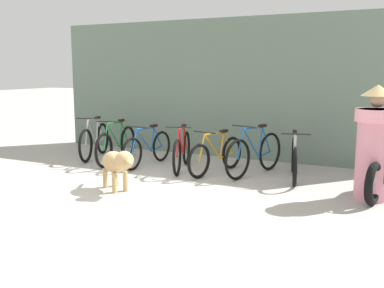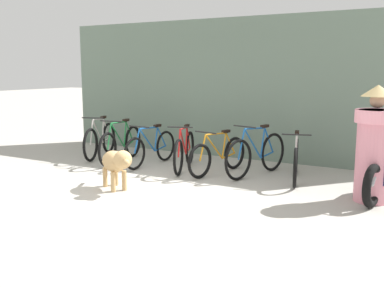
{
  "view_description": "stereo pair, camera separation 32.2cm",
  "coord_description": "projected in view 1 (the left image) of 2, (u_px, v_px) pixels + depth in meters",
  "views": [
    {
      "loc": [
        3.89,
        -5.28,
        1.84
      ],
      "look_at": [
        0.68,
        1.13,
        0.65
      ],
      "focal_mm": 42.0,
      "sensor_mm": 36.0,
      "label": 1
    },
    {
      "loc": [
        4.17,
        -5.13,
        1.84
      ],
      "look_at": [
        0.68,
        1.13,
        0.65
      ],
      "focal_mm": 42.0,
      "sensor_mm": 36.0,
      "label": 2
    }
  ],
  "objects": [
    {
      "name": "bicycle_5",
      "position": [
        255.0,
        154.0,
        7.9
      ],
      "size": [
        0.56,
        1.67,
        0.91
      ],
      "rotation": [
        0.0,
        0.0,
        -1.83
      ],
      "color": "black",
      "rests_on": "ground"
    },
    {
      "name": "stray_dog",
      "position": [
        117.0,
        163.0,
        6.83
      ],
      "size": [
        0.98,
        0.67,
        0.66
      ],
      "rotation": [
        0.0,
        0.0,
        5.75
      ],
      "color": "tan",
      "rests_on": "ground"
    },
    {
      "name": "bicycle_1",
      "position": [
        117.0,
        145.0,
        8.97
      ],
      "size": [
        0.47,
        1.72,
        0.88
      ],
      "rotation": [
        0.0,
        0.0,
        -1.4
      ],
      "color": "black",
      "rests_on": "ground"
    },
    {
      "name": "bicycle_6",
      "position": [
        294.0,
        159.0,
        7.58
      ],
      "size": [
        0.57,
        1.63,
        0.84
      ],
      "rotation": [
        0.0,
        0.0,
        -1.3
      ],
      "color": "black",
      "rests_on": "ground"
    },
    {
      "name": "bicycle_4",
      "position": [
        216.0,
        156.0,
        8.02
      ],
      "size": [
        0.5,
        1.59,
        0.79
      ],
      "rotation": [
        0.0,
        0.0,
        -1.78
      ],
      "color": "black",
      "rests_on": "ground"
    },
    {
      "name": "bicycle_0",
      "position": [
        95.0,
        141.0,
        9.43
      ],
      "size": [
        0.61,
        1.6,
        0.88
      ],
      "rotation": [
        0.0,
        0.0,
        -1.26
      ],
      "color": "black",
      "rests_on": "ground"
    },
    {
      "name": "ground_plane",
      "position": [
        118.0,
        195.0,
        6.68
      ],
      "size": [
        60.0,
        60.0,
        0.0
      ],
      "primitive_type": "plane",
      "color": "#ADA89E"
    },
    {
      "name": "person_in_robes",
      "position": [
        374.0,
        143.0,
        6.33
      ],
      "size": [
        0.78,
        0.78,
        1.64
      ],
      "rotation": [
        0.0,
        0.0,
        3.66
      ],
      "color": "pink",
      "rests_on": "ground"
    },
    {
      "name": "bicycle_3",
      "position": [
        182.0,
        151.0,
        8.31
      ],
      "size": [
        0.6,
        1.57,
        0.85
      ],
      "rotation": [
        0.0,
        0.0,
        -1.26
      ],
      "color": "black",
      "rests_on": "ground"
    },
    {
      "name": "shop_wall_back",
      "position": [
        214.0,
        88.0,
        9.56
      ],
      "size": [
        7.58,
        0.2,
        2.89
      ],
      "color": "slate",
      "rests_on": "ground"
    },
    {
      "name": "bicycle_2",
      "position": [
        148.0,
        149.0,
        8.67
      ],
      "size": [
        0.46,
        1.61,
        0.81
      ],
      "rotation": [
        0.0,
        0.0,
        -1.61
      ],
      "color": "black",
      "rests_on": "ground"
    }
  ]
}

